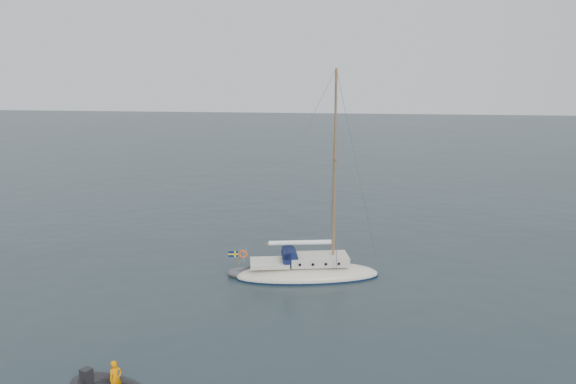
# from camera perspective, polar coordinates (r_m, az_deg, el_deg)

# --- Properties ---
(ground) EXTENTS (300.00, 300.00, 0.00)m
(ground) POSITION_cam_1_polar(r_m,az_deg,el_deg) (31.41, -1.03, -9.47)
(ground) COLOR black
(ground) RESTS_ON ground
(sailboat) EXTENTS (8.64, 2.59, 12.30)m
(sailboat) POSITION_cam_1_polar(r_m,az_deg,el_deg) (32.30, 2.03, -7.11)
(sailboat) COLOR beige
(sailboat) RESTS_ON ground
(dinghy) EXTENTS (2.80, 1.27, 0.40)m
(dinghy) POSITION_cam_1_polar(r_m,az_deg,el_deg) (32.91, -3.75, -8.16)
(dinghy) COLOR #525358
(dinghy) RESTS_ON ground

